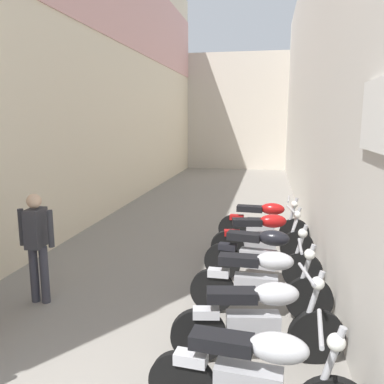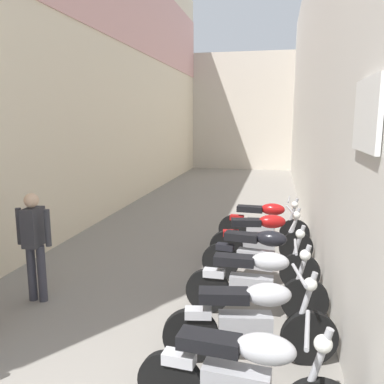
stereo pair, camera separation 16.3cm
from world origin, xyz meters
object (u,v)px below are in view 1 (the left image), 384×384
(motorcycle_sixth, at_px, (263,236))
(pedestrian_further_down, at_px, (37,240))
(motorcycle_third, at_px, (259,319))
(motorcycle_seventh, at_px, (264,222))
(motorcycle_second, at_px, (256,376))
(motorcycle_fourth, at_px, (261,280))
(motorcycle_fifth, at_px, (262,254))

(motorcycle_sixth, xyz_separation_m, pedestrian_further_down, (-3.08, -2.18, 0.42))
(motorcycle_third, height_order, motorcycle_seventh, same)
(motorcycle_seventh, distance_m, pedestrian_further_down, 4.47)
(motorcycle_second, xyz_separation_m, motorcycle_fourth, (0.00, 1.99, 0.00))
(motorcycle_second, bearing_deg, motorcycle_fifth, 90.00)
(motorcycle_seventh, xyz_separation_m, pedestrian_further_down, (-3.08, -3.21, 0.42))
(motorcycle_third, relative_size, pedestrian_further_down, 1.17)
(motorcycle_seventh, bearing_deg, motorcycle_sixth, -90.01)
(motorcycle_second, relative_size, motorcycle_sixth, 1.01)
(motorcycle_second, xyz_separation_m, motorcycle_seventh, (0.00, 5.04, 0.00))
(motorcycle_sixth, distance_m, pedestrian_further_down, 3.79)
(motorcycle_second, distance_m, motorcycle_sixth, 4.01)
(motorcycle_third, bearing_deg, motorcycle_fourth, 89.99)
(motorcycle_second, bearing_deg, motorcycle_sixth, 90.00)
(motorcycle_second, bearing_deg, motorcycle_third, 90.01)
(motorcycle_third, height_order, motorcycle_fifth, same)
(motorcycle_third, xyz_separation_m, pedestrian_further_down, (-3.08, 0.86, 0.42))
(motorcycle_fourth, xyz_separation_m, motorcycle_seventh, (-0.00, 3.05, 0.00))
(motorcycle_second, height_order, motorcycle_seventh, same)
(motorcycle_third, distance_m, motorcycle_fourth, 1.02)
(pedestrian_further_down, bearing_deg, motorcycle_sixth, 35.30)
(motorcycle_third, xyz_separation_m, motorcycle_fifth, (0.00, 2.06, 0.00))
(motorcycle_seventh, relative_size, pedestrian_further_down, 1.18)
(motorcycle_second, distance_m, pedestrian_further_down, 3.60)
(motorcycle_second, relative_size, motorcycle_seventh, 1.00)
(motorcycle_seventh, bearing_deg, motorcycle_second, -90.00)
(motorcycle_second, bearing_deg, motorcycle_fourth, 90.00)
(motorcycle_fourth, xyz_separation_m, motorcycle_sixth, (-0.00, 2.02, 0.00))
(motorcycle_second, bearing_deg, motorcycle_seventh, 90.00)
(motorcycle_fifth, relative_size, pedestrian_further_down, 1.17)
(motorcycle_sixth, distance_m, motorcycle_seventh, 1.03)
(motorcycle_fourth, xyz_separation_m, motorcycle_fifth, (-0.00, 1.03, 0.00))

